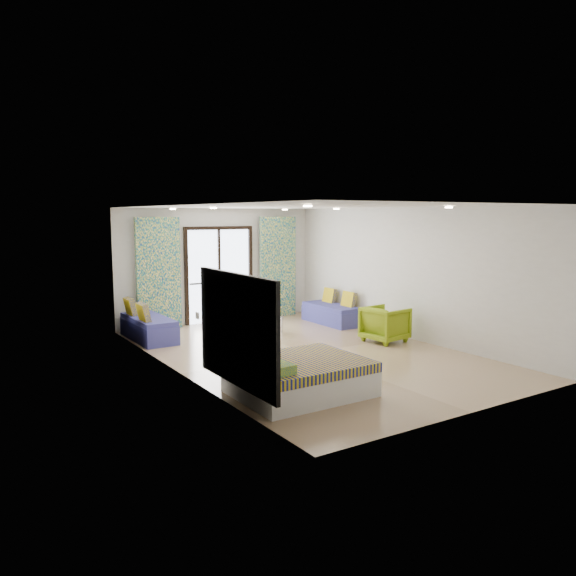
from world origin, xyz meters
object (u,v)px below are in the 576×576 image
bed (299,376)px  coffee_table (266,317)px  daybed_left (148,327)px  armchair (385,322)px  daybed_right (332,313)px

bed → coffee_table: bearing=65.9°
daybed_left → armchair: bearing=-35.6°
bed → armchair: bearing=29.0°
bed → armchair: size_ratio=2.29×
daybed_right → coffee_table: daybed_right is taller
bed → armchair: (3.34, 1.85, 0.13)m
bed → coffee_table: coffee_table is taller
bed → daybed_right: (3.59, 3.96, -0.01)m
daybed_right → coffee_table: (-1.83, -0.04, 0.09)m
daybed_right → armchair: daybed_right is taller
coffee_table → armchair: bearing=-52.7°
bed → daybed_left: daybed_left is taller
coffee_table → daybed_right: bearing=1.2°
bed → daybed_left: size_ratio=1.06×
daybed_left → daybed_right: size_ratio=1.06×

